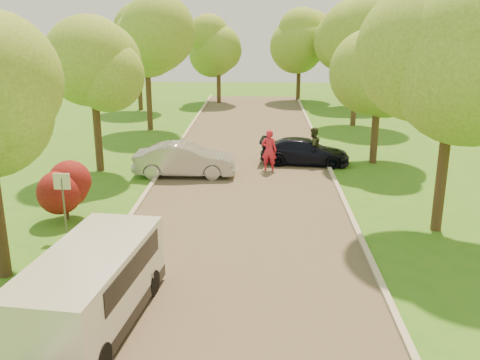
% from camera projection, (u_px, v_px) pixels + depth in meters
% --- Properties ---
extents(ground, '(100.00, 100.00, 0.00)m').
position_uv_depth(ground, '(232.00, 298.00, 13.99)').
color(ground, '#32751C').
rests_on(ground, ground).
extents(road, '(8.00, 60.00, 0.01)m').
position_uv_depth(road, '(243.00, 199.00, 21.64)').
color(road, '#4C4438').
rests_on(road, ground).
extents(curb_left, '(0.18, 60.00, 0.12)m').
position_uv_depth(curb_left, '(144.00, 197.00, 21.78)').
color(curb_left, '#B2AD9E').
rests_on(curb_left, ground).
extents(curb_right, '(0.18, 60.00, 0.12)m').
position_uv_depth(curb_right, '(343.00, 199.00, 21.47)').
color(curb_right, '#B2AD9E').
rests_on(curb_right, ground).
extents(street_sign, '(0.55, 0.06, 2.17)m').
position_uv_depth(street_sign, '(63.00, 191.00, 17.59)').
color(street_sign, '#59595E').
rests_on(street_sign, ground).
extents(red_shrub, '(1.70, 1.70, 1.95)m').
position_uv_depth(red_shrub, '(65.00, 190.00, 19.18)').
color(red_shrub, '#382619').
rests_on(red_shrub, ground).
extents(tree_l_midb, '(4.30, 4.20, 6.62)m').
position_uv_depth(tree_l_midb, '(97.00, 74.00, 24.41)').
color(tree_l_midb, '#382619').
rests_on(tree_l_midb, ground).
extents(tree_l_far, '(4.92, 4.80, 7.79)m').
position_uv_depth(tree_l_far, '(150.00, 44.00, 33.71)').
color(tree_l_far, '#382619').
rests_on(tree_l_far, ground).
extents(tree_r_mida, '(5.13, 5.00, 7.95)m').
position_uv_depth(tree_r_mida, '(461.00, 67.00, 16.90)').
color(tree_r_mida, '#382619').
rests_on(tree_r_mida, ground).
extents(tree_r_midb, '(4.51, 4.40, 7.01)m').
position_uv_depth(tree_r_midb, '(384.00, 65.00, 25.72)').
color(tree_r_midb, '#382619').
rests_on(tree_r_midb, ground).
extents(tree_r_far, '(5.33, 5.20, 8.34)m').
position_uv_depth(tree_r_far, '(362.00, 38.00, 34.99)').
color(tree_r_far, '#382619').
rests_on(tree_r_far, ground).
extents(tree_bg_a, '(5.12, 5.00, 7.72)m').
position_uv_depth(tree_bg_a, '(140.00, 42.00, 41.50)').
color(tree_bg_a, '#382619').
rests_on(tree_bg_a, ground).
extents(tree_bg_b, '(5.12, 5.00, 7.95)m').
position_uv_depth(tree_bg_b, '(356.00, 38.00, 42.69)').
color(tree_bg_b, '#382619').
rests_on(tree_bg_b, ground).
extents(tree_bg_c, '(4.92, 4.80, 7.33)m').
position_uv_depth(tree_bg_c, '(221.00, 44.00, 45.18)').
color(tree_bg_c, '#382619').
rests_on(tree_bg_c, ground).
extents(tree_bg_d, '(5.12, 5.00, 7.72)m').
position_uv_depth(tree_bg_d, '(302.00, 39.00, 46.73)').
color(tree_bg_d, '#382619').
rests_on(tree_bg_d, ground).
extents(minivan, '(2.58, 5.30, 1.90)m').
position_uv_depth(minivan, '(92.00, 287.00, 12.46)').
color(minivan, silver).
rests_on(minivan, ground).
extents(silver_sedan, '(4.65, 1.67, 1.53)m').
position_uv_depth(silver_sedan, '(185.00, 160.00, 24.66)').
color(silver_sedan, '#9D9DA1').
rests_on(silver_sedan, ground).
extents(dark_sedan, '(4.62, 2.28, 1.29)m').
position_uv_depth(dark_sedan, '(305.00, 151.00, 26.76)').
color(dark_sedan, black).
rests_on(dark_sedan, ground).
extents(longboard, '(0.29, 0.81, 0.09)m').
position_uv_depth(longboard, '(135.00, 297.00, 13.86)').
color(longboard, black).
rests_on(longboard, ground).
extents(skateboarder, '(1.05, 0.66, 1.56)m').
position_uv_depth(skateboarder, '(134.00, 269.00, 13.63)').
color(skateboarder, slate).
rests_on(skateboarder, longboard).
extents(person_striped, '(0.80, 0.60, 1.99)m').
position_uv_depth(person_striped, '(269.00, 150.00, 25.47)').
color(person_striped, red).
rests_on(person_striped, ground).
extents(person_olive, '(1.18, 1.14, 1.91)m').
position_uv_depth(person_olive, '(313.00, 147.00, 26.39)').
color(person_olive, '#2F3520').
rests_on(person_olive, ground).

